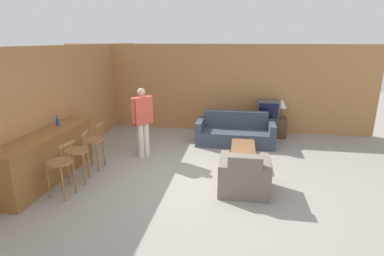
# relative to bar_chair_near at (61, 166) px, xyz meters

# --- Properties ---
(ground_plane) EXTENTS (24.00, 24.00, 0.00)m
(ground_plane) POSITION_rel_bar_chair_near_xyz_m (2.22, 0.92, -0.58)
(ground_plane) COLOR gray
(wall_back) EXTENTS (9.40, 0.08, 2.60)m
(wall_back) POSITION_rel_bar_chair_near_xyz_m (2.22, 4.62, 0.72)
(wall_back) COLOR #B27A47
(wall_back) RESTS_ON ground_plane
(wall_left) EXTENTS (0.08, 8.70, 2.60)m
(wall_left) POSITION_rel_bar_chair_near_xyz_m (-0.95, 2.27, 0.72)
(wall_left) COLOR #B27A47
(wall_left) RESTS_ON ground_plane
(bar_counter) EXTENTS (0.55, 2.62, 0.97)m
(bar_counter) POSITION_rel_bar_chair_near_xyz_m (-0.62, 0.59, -0.09)
(bar_counter) COLOR brown
(bar_counter) RESTS_ON ground_plane
(bar_chair_near) EXTENTS (0.49, 0.49, 1.02)m
(bar_chair_near) POSITION_rel_bar_chair_near_xyz_m (0.00, 0.00, 0.00)
(bar_chair_near) COLOR #996638
(bar_chair_near) RESTS_ON ground_plane
(bar_chair_mid) EXTENTS (0.52, 0.52, 1.02)m
(bar_chair_mid) POSITION_rel_bar_chair_near_xyz_m (-0.00, 0.58, 0.00)
(bar_chair_mid) COLOR #996638
(bar_chair_mid) RESTS_ON ground_plane
(bar_chair_far) EXTENTS (0.44, 0.44, 1.02)m
(bar_chair_far) POSITION_rel_bar_chair_near_xyz_m (0.00, 1.24, 0.00)
(bar_chair_far) COLOR #996638
(bar_chair_far) RESTS_ON ground_plane
(couch_far) EXTENTS (2.05, 0.89, 0.84)m
(couch_far) POSITION_rel_bar_chair_near_xyz_m (2.98, 3.39, -0.29)
(couch_far) COLOR #384251
(couch_far) RESTS_ON ground_plane
(armchair_near) EXTENTS (0.91, 0.85, 0.81)m
(armchair_near) POSITION_rel_bar_chair_near_xyz_m (3.20, 0.68, -0.28)
(armchair_near) COLOR #70665B
(armchair_near) RESTS_ON ground_plane
(coffee_table) EXTENTS (0.53, 1.02, 0.38)m
(coffee_table) POSITION_rel_bar_chair_near_xyz_m (3.19, 2.13, -0.26)
(coffee_table) COLOR brown
(coffee_table) RESTS_ON ground_plane
(tv_unit) EXTENTS (1.08, 0.56, 0.55)m
(tv_unit) POSITION_rel_bar_chair_near_xyz_m (3.87, 4.21, -0.30)
(tv_unit) COLOR #513823
(tv_unit) RESTS_ON ground_plane
(tv) EXTENTS (0.60, 0.52, 0.50)m
(tv) POSITION_rel_bar_chair_near_xyz_m (3.87, 4.21, 0.22)
(tv) COLOR #4C4C4C
(tv) RESTS_ON tv_unit
(bottle) EXTENTS (0.07, 0.07, 0.22)m
(bottle) POSITION_rel_bar_chair_near_xyz_m (-0.71, 1.12, 0.49)
(bottle) COLOR #234293
(bottle) RESTS_ON bar_counter
(table_lamp) EXTENTS (0.28, 0.28, 0.55)m
(table_lamp) POSITION_rel_bar_chair_near_xyz_m (4.25, 4.21, 0.38)
(table_lamp) COLOR brown
(table_lamp) RESTS_ON tv_unit
(person_by_window) EXTENTS (0.42, 0.47, 1.66)m
(person_by_window) POSITION_rel_bar_chair_near_xyz_m (0.83, 2.09, 0.35)
(person_by_window) COLOR silver
(person_by_window) RESTS_ON ground_plane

